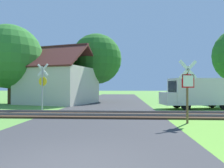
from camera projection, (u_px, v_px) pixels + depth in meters
road_asphalt at (81, 144)px, 6.28m from camera, size 6.76×80.00×0.01m
rail_track at (102, 115)px, 12.28m from camera, size 60.00×2.60×0.22m
stop_sign_near at (188, 86)px, 9.71m from camera, size 0.86×0.25×2.84m
crossing_sign_far at (42, 83)px, 14.99m from camera, size 0.86×0.25×3.23m
house at (59, 84)px, 21.44m from camera, size 7.93×7.92×5.73m
tree_center at (96, 59)px, 24.33m from camera, size 5.58×5.58×7.51m
tree_left at (10, 57)px, 20.63m from camera, size 6.03×6.03×7.48m
mail_truck at (197, 92)px, 16.01m from camera, size 5.14×2.65×2.24m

